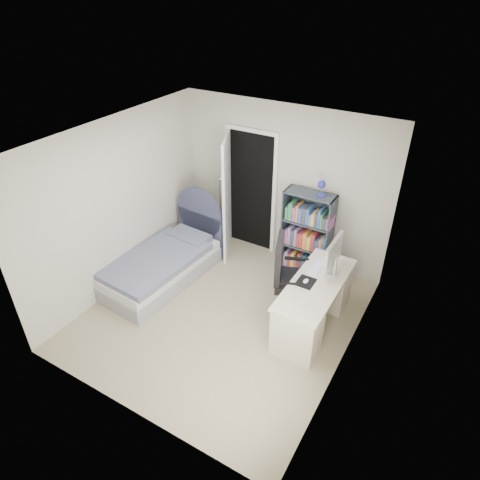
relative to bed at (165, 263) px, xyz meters
The scene contains 8 objects.
room_shell 1.58m from the bed, 13.09° to the right, with size 3.50×3.70×2.60m.
door 1.56m from the bed, 68.04° to the left, with size 0.92×0.76×2.06m.
bed is the anchor object (origin of this frame).
nightstand 1.25m from the bed, 95.19° to the left, with size 0.37×0.37×0.55m.
floor_lamp 1.27m from the bed, 78.84° to the left, with size 0.18×0.18×1.29m.
bookcase 2.21m from the bed, 36.07° to the left, with size 0.76×0.32×1.59m.
desk 2.37m from the bed, ahead, with size 0.60×1.50×1.23m.
office_chair 2.01m from the bed, ahead, with size 0.68×0.69×1.20m.
Camera 1 is at (2.47, -3.73, 4.08)m, focal length 32.00 mm.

